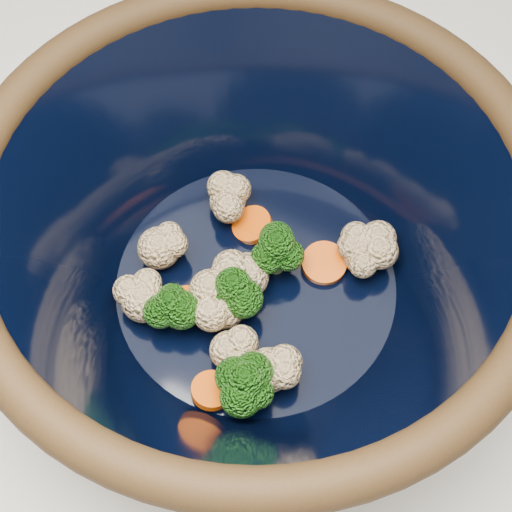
# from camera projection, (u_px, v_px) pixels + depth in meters

# --- Properties ---
(counter) EXTENTS (1.20, 1.20, 0.90)m
(counter) POSITION_uv_depth(u_px,v_px,m) (220.00, 476.00, 0.93)
(counter) COLOR white
(counter) RESTS_ON ground
(mixing_bowl) EXTENTS (0.43, 0.43, 0.16)m
(mixing_bowl) POSITION_uv_depth(u_px,v_px,m) (256.00, 244.00, 0.47)
(mixing_bowl) COLOR black
(mixing_bowl) RESTS_ON counter
(vegetable_pile) EXTENTS (0.16, 0.17, 0.05)m
(vegetable_pile) POSITION_uv_depth(u_px,v_px,m) (239.00, 290.00, 0.50)
(vegetable_pile) COLOR #608442
(vegetable_pile) RESTS_ON mixing_bowl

